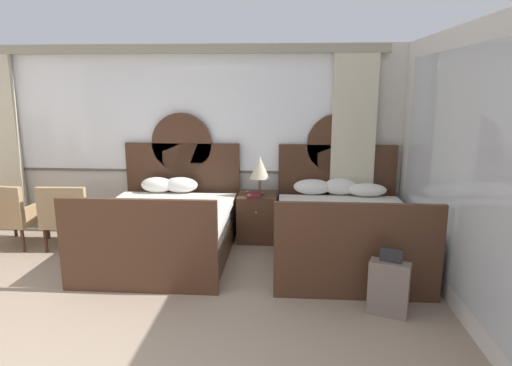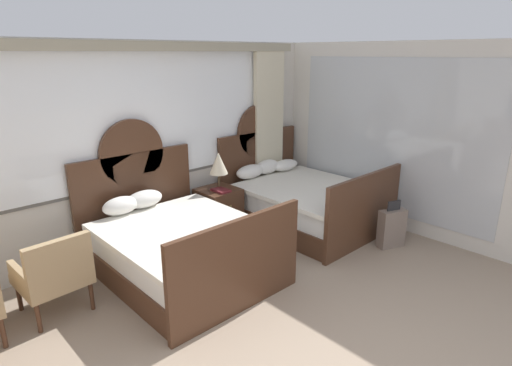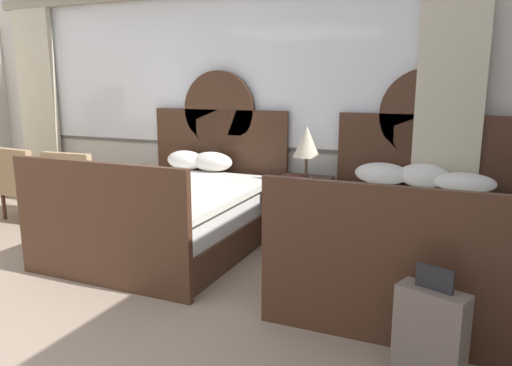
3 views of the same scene
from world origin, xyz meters
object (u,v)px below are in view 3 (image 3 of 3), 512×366
bed_near_window (174,210)px  armchair_by_window_centre (29,181)px  nightstand_between_beds (302,210)px  bed_near_mirror (408,237)px  table_lamp_on_nightstand (307,142)px  armchair_by_window_left (80,187)px  book_on_nightstand (296,179)px  suitcase_on_floor (430,334)px

bed_near_window → armchair_by_window_centre: bearing=175.9°
nightstand_between_beds → bed_near_mirror: bearing=-30.0°
bed_near_window → table_lamp_on_nightstand: (1.15, 0.67, 0.66)m
bed_near_mirror → armchair_by_window_centre: 4.38m
bed_near_mirror → armchair_by_window_left: (-3.59, 0.14, 0.09)m
bed_near_window → bed_near_mirror: 2.24m
armchair_by_window_centre → bed_near_window: bearing=-4.1°
bed_near_window → armchair_by_window_centre: 2.15m
book_on_nightstand → armchair_by_window_left: (-2.44, -0.39, -0.21)m
bed_near_window → book_on_nightstand: bed_near_window is taller
armchair_by_window_left → bed_near_window: bearing=-6.5°
armchair_by_window_centre → suitcase_on_floor: (4.64, -1.52, -0.19)m
table_lamp_on_nightstand → bed_near_mirror: bearing=-31.2°
bed_near_mirror → nightstand_between_beds: bed_near_mirror is taller
bed_near_window → armchair_by_window_left: size_ratio=2.43×
bed_near_mirror → bed_near_window: bearing=-179.8°
bed_near_mirror → armchair_by_window_centre: (-4.38, 0.15, 0.09)m
bed_near_window → suitcase_on_floor: size_ratio=3.21×
bed_near_window → nightstand_between_beds: size_ratio=3.24×
nightstand_between_beds → armchair_by_window_left: armchair_by_window_left is taller
table_lamp_on_nightstand → book_on_nightstand: bearing=-117.9°
table_lamp_on_nightstand → suitcase_on_floor: table_lamp_on_nightstand is taller
bed_near_window → suitcase_on_floor: 2.85m
table_lamp_on_nightstand → nightstand_between_beds: bearing=-155.5°
bed_near_window → nightstand_between_beds: 1.30m
bed_near_mirror → table_lamp_on_nightstand: size_ratio=3.95×
bed_near_window → nightstand_between_beds: bed_near_window is taller
table_lamp_on_nightstand → armchair_by_window_centre: size_ratio=0.62×
bed_near_window → suitcase_on_floor: bearing=-28.5°
nightstand_between_beds → table_lamp_on_nightstand: 0.70m
book_on_nightstand → armchair_by_window_left: size_ratio=0.30×
bed_near_window → book_on_nightstand: bearing=26.7°
armchair_by_window_centre → table_lamp_on_nightstand: bearing=8.9°
book_on_nightstand → armchair_by_window_centre: size_ratio=0.30×
table_lamp_on_nightstand → armchair_by_window_centre: bearing=-171.1°
suitcase_on_floor → bed_near_mirror: bearing=100.8°
armchair_by_window_centre → nightstand_between_beds: bearing=8.7°
bed_near_mirror → armchair_by_window_left: size_ratio=2.43×
suitcase_on_floor → armchair_by_window_left: bearing=158.5°
nightstand_between_beds → suitcase_on_floor: (1.38, -2.02, -0.06)m
nightstand_between_beds → armchair_by_window_centre: 3.30m
table_lamp_on_nightstand → armchair_by_window_centre: table_lamp_on_nightstand is taller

